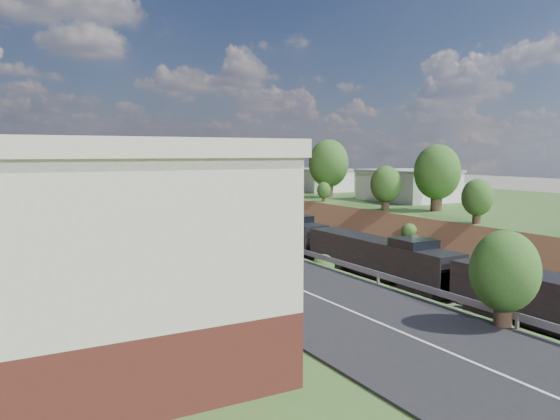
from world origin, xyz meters
The scene contains 14 objects.
platform_right centered at (33.00, 60.00, 2.50)m, with size 44.00×180.00×5.00m, color #406027.
embankment_left centered at (-11.00, 60.00, 0.00)m, with size 7.07×180.00×7.07m, color brown.
embankment_right centered at (11.00, 60.00, 0.00)m, with size 7.07×180.00×7.07m, color brown.
rail_left_track centered at (-2.60, 60.00, 0.09)m, with size 1.58×180.00×0.18m, color gray.
rail_right_track centered at (2.60, 60.00, 0.09)m, with size 1.58×180.00×0.18m, color gray.
road centered at (-15.50, 60.00, 5.05)m, with size 8.00×180.00×0.10m, color black.
guardrail centered at (-11.40, 59.80, 5.55)m, with size 0.10×171.00×0.70m.
overpass centered at (0.00, 122.00, 4.92)m, with size 24.50×8.30×7.40m.
white_building_near centered at (23.50, 52.00, 7.00)m, with size 9.00×12.00×4.00m, color silver.
white_building_far centered at (23.00, 74.00, 6.80)m, with size 8.00×10.00×3.60m, color silver.
tree_right_large centered at (17.00, 40.00, 9.38)m, with size 5.25×5.25×7.61m.
tree_left_crest centered at (-11.80, 20.00, 7.04)m, with size 2.45×2.45×3.55m.
freight_train centered at (2.60, 67.48, 2.56)m, with size 3.03×121.96×4.55m.
suv centered at (-15.06, 44.53, 5.97)m, with size 2.90×6.29×1.75m, color black.
Camera 1 is at (-28.74, -5.64, 11.63)m, focal length 35.00 mm.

